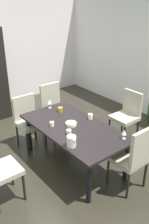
# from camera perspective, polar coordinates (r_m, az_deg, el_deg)

# --- Properties ---
(ground_plane) EXTENTS (5.92, 5.72, 0.02)m
(ground_plane) POSITION_cam_1_polar(r_m,az_deg,el_deg) (4.40, -5.07, -11.03)
(ground_plane) COLOR #28261D
(back_panel_interior) EXTENTS (2.86, 0.10, 2.55)m
(back_panel_interior) POSITION_cam_1_polar(r_m,az_deg,el_deg) (6.65, 7.76, 13.82)
(back_panel_interior) COLOR silver
(back_panel_interior) RESTS_ON ground_plane
(dining_table) EXTENTS (1.80, 0.94, 0.71)m
(dining_table) POSITION_cam_1_polar(r_m,az_deg,el_deg) (3.95, -0.23, -4.29)
(dining_table) COLOR black
(dining_table) RESTS_ON ground_plane
(chair_head_far) EXTENTS (0.44, 0.45, 0.97)m
(chair_head_far) POSITION_cam_1_polar(r_m,az_deg,el_deg) (4.82, 12.00, -0.27)
(chair_head_far) COLOR #A19B85
(chair_head_far) RESTS_ON ground_plane
(chair_right_far) EXTENTS (0.44, 0.44, 1.03)m
(chair_right_far) POSITION_cam_1_polar(r_m,az_deg,el_deg) (3.59, 13.30, -9.75)
(chair_right_far) COLOR #A19B85
(chair_right_far) RESTS_ON ground_plane
(chair_left_near) EXTENTS (0.44, 0.44, 0.96)m
(chair_left_near) POSITION_cam_1_polar(r_m,az_deg,el_deg) (4.58, -10.57, -1.54)
(chair_left_near) COLOR #A19B85
(chair_left_near) RESTS_ON ground_plane
(chair_left_far) EXTENTS (0.44, 0.44, 1.06)m
(chair_left_far) POSITION_cam_1_polar(r_m,az_deg,el_deg) (4.83, -4.76, 0.76)
(chair_left_far) COLOR #A19B85
(chair_left_far) RESTS_ON ground_plane
(wine_glass_near_shelf) EXTENTS (0.07, 0.07, 0.14)m
(wine_glass_near_shelf) POSITION_cam_1_polar(r_m,az_deg,el_deg) (3.62, 11.30, -4.63)
(wine_glass_near_shelf) COLOR silver
(wine_glass_near_shelf) RESTS_ON dining_table
(wine_glass_east) EXTENTS (0.08, 0.08, 0.17)m
(wine_glass_east) POSITION_cam_1_polar(r_m,az_deg,el_deg) (4.52, -5.76, 2.37)
(wine_glass_east) COLOR silver
(wine_glass_east) RESTS_ON dining_table
(serving_bowl_south) EXTENTS (0.17, 0.17, 0.05)m
(serving_bowl_south) POSITION_cam_1_polar(r_m,az_deg,el_deg) (3.93, -0.79, -2.73)
(serving_bowl_south) COLOR white
(serving_bowl_south) RESTS_ON dining_table
(cup_left) EXTENTS (0.08, 0.08, 0.09)m
(cup_left) POSITION_cam_1_polar(r_m,az_deg,el_deg) (4.13, 3.64, -1.03)
(cup_left) COLOR white
(cup_left) RESTS_ON dining_table
(cup_west) EXTENTS (0.08, 0.08, 0.08)m
(cup_west) POSITION_cam_1_polar(r_m,az_deg,el_deg) (4.38, -3.28, 0.54)
(cup_west) COLOR #AC8B21
(cup_west) RESTS_ON dining_table
(cup_front) EXTENTS (0.07, 0.07, 0.08)m
(cup_front) POSITION_cam_1_polar(r_m,az_deg,el_deg) (3.92, -5.18, -2.75)
(cup_front) COLOR white
(cup_front) RESTS_ON dining_table
(cup_corner) EXTENTS (0.08, 0.08, 0.07)m
(cup_corner) POSITION_cam_1_polar(r_m,az_deg,el_deg) (3.69, -1.29, -4.60)
(cup_corner) COLOR beige
(cup_corner) RESTS_ON dining_table
(pitcher_center) EXTENTS (0.14, 0.13, 0.16)m
(pitcher_center) POSITION_cam_1_polar(r_m,az_deg,el_deg) (3.39, -0.68, -6.70)
(pitcher_center) COLOR silver
(pitcher_center) RESTS_ON dining_table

